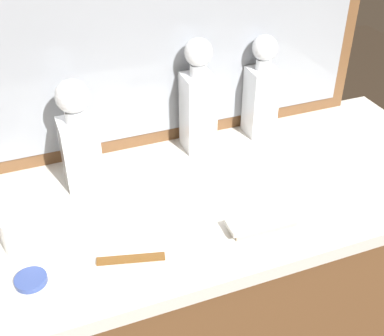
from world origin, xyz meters
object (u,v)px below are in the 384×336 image
Objects in this scene: crystal_tumbler_far_right at (23,232)px; tortoiseshell_comb at (131,259)px; silver_brush_center at (264,223)px; porcelain_dish at (31,280)px; crystal_decanter_center at (261,96)px; crystal_decanter_left at (198,106)px; crystal_decanter_right at (79,144)px.

crystal_tumbler_far_right is 0.24m from tortoiseshell_comb.
silver_brush_center is 0.51m from porcelain_dish.
crystal_decanter_center is 0.73m from crystal_tumbler_far_right.
porcelain_dish is (-0.49, -0.35, -0.12)m from crystal_decanter_left.
crystal_decanter_right is 0.35m from porcelain_dish.
crystal_tumbler_far_right reaches higher than tortoiseshell_comb.
crystal_decanter_left is (-0.19, -0.01, 0.01)m from crystal_decanter_center.
tortoiseshell_comb is at bearing -83.52° from crystal_decanter_right.
crystal_tumbler_far_right is (-0.68, -0.24, -0.08)m from crystal_decanter_center.
crystal_decanter_right is at bearing 137.15° from silver_brush_center.
silver_brush_center is 0.30m from tortoiseshell_comb.
crystal_tumbler_far_right is (-0.49, -0.23, -0.09)m from crystal_decanter_left.
crystal_decanter_center reaches higher than silver_brush_center.
crystal_decanter_center is at bearing 19.65° from crystal_tumbler_far_right.
crystal_decanter_center is at bearing 3.29° from crystal_decanter_left.
crystal_decanter_right reaches higher than porcelain_dish.
crystal_decanter_right is 1.65× the size of silver_brush_center.
crystal_decanter_right is 1.96× the size of tortoiseshell_comb.
crystal_decanter_left is 0.55m from crystal_tumbler_far_right.
silver_brush_center is at bearing -14.81° from crystal_tumbler_far_right.
porcelain_dish is 0.20m from tortoiseshell_comb.
porcelain_dish is (-0.69, -0.36, -0.11)m from crystal_decanter_center.
crystal_tumbler_far_right is at bearing 89.23° from porcelain_dish.
crystal_decanter_center is 0.78m from porcelain_dish.
crystal_decanter_right is at bearing 47.79° from crystal_tumbler_far_right.
crystal_tumbler_far_right is 0.12m from porcelain_dish.
crystal_tumbler_far_right is at bearing 147.94° from tortoiseshell_comb.
crystal_decanter_center is 0.93× the size of crystal_decanter_left.
crystal_decanter_right is 0.89× the size of crystal_decanter_left.
crystal_decanter_right is 0.47m from silver_brush_center.
porcelain_dish is 0.45× the size of tortoiseshell_comb.
silver_brush_center is at bearing -1.58° from tortoiseshell_comb.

